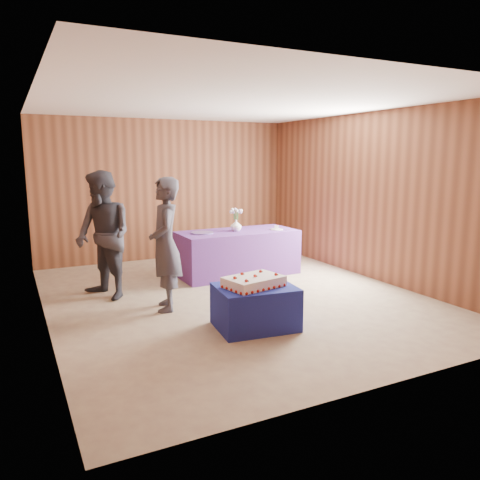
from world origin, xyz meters
TOP-DOWN VIEW (x-y plane):
  - ground at (0.00, 0.00)m, footprint 6.00×6.00m
  - room_shell at (0.00, 0.00)m, footprint 5.04×6.04m
  - cake_table at (-0.31, -1.23)m, footprint 0.97×0.80m
  - serving_table at (0.63, 1.16)m, footprint 2.01×0.92m
  - sheet_cake at (-0.33, -1.23)m, footprint 0.76×0.59m
  - vase at (0.61, 1.16)m, footprint 0.23×0.23m
  - flower_spray at (0.61, 1.16)m, footprint 0.23×0.22m
  - platter at (0.01, 1.19)m, footprint 0.46×0.46m
  - plate at (1.30, 0.99)m, footprint 0.25×0.25m
  - cake_slice at (1.30, 0.99)m, footprint 0.09×0.08m
  - knife at (1.34, 0.89)m, footprint 0.26×0.08m
  - guest_left at (-1.03, -0.10)m, footprint 0.56×0.71m
  - guest_right at (-1.65, 0.75)m, footprint 0.98×1.08m

SIDE VIEW (x-z plane):
  - ground at x=0.00m, z-range 0.00..0.00m
  - cake_table at x=-0.31m, z-range 0.00..0.50m
  - serving_table at x=0.63m, z-range 0.00..0.75m
  - sheet_cake at x=-0.33m, z-range 0.48..0.64m
  - knife at x=1.34m, z-range 0.75..0.75m
  - plate at x=1.30m, z-range 0.75..0.76m
  - platter at x=0.01m, z-range 0.75..0.77m
  - cake_slice at x=1.30m, z-range 0.75..0.83m
  - vase at x=0.61m, z-range 0.75..0.94m
  - guest_left at x=-1.03m, z-range 0.00..1.73m
  - guest_right at x=-1.65m, z-range 0.00..1.81m
  - flower_spray at x=0.61m, z-range 1.00..1.17m
  - room_shell at x=0.00m, z-range 0.44..3.16m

